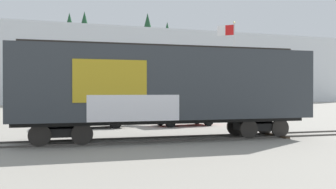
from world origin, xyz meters
name	(u,v)px	position (x,y,z in m)	size (l,w,h in m)	color
ground_plane	(190,139)	(0.00, 0.00, 0.00)	(260.00, 260.00, 0.00)	gray
track	(153,139)	(-1.84, 0.04, 0.04)	(59.98, 5.23, 0.08)	#4C4742
freight_car	(166,86)	(-1.19, 0.00, 2.52)	(13.92, 3.88, 4.44)	#33383D
flagpole	(231,55)	(9.08, 12.45, 5.39)	(1.15, 1.26, 8.25)	silver
hillside	(65,70)	(-0.03, 69.95, 6.99)	(120.91, 40.07, 18.03)	silver
parked_car_black	(88,115)	(-3.84, 7.10, 0.79)	(4.74, 2.18, 1.56)	black
parked_car_red	(184,113)	(2.33, 6.57, 0.85)	(4.11, 2.09, 1.68)	#B21E1E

